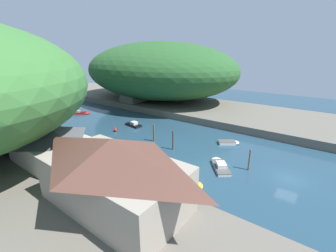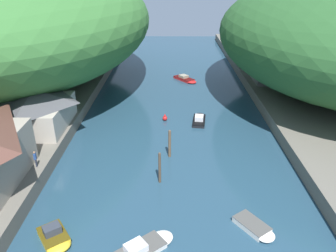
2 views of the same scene
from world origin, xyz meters
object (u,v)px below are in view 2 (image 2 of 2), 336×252
object	(u,v)px
boat_far_upstream	(55,238)
boat_mid_channel	(143,248)
boat_small_dinghy	(199,119)
person_on_quay	(19,163)
boat_red_skiff	(186,79)
right_bank_cottage	(274,66)
boat_far_right_bank	(256,228)
person_by_boathouse	(35,158)
channel_buoy_near	(165,118)
boathouse_shed	(36,108)

from	to	relation	value
boat_far_upstream	boat_mid_channel	xyz separation A→B (m)	(6.92, -0.85, -0.08)
boat_small_dinghy	person_on_quay	size ratio (longest dim) A/B	2.88
boat_red_skiff	boat_far_upstream	xyz separation A→B (m)	(-11.70, -40.74, 0.11)
right_bank_cottage	boat_far_right_bank	xyz separation A→B (m)	(-10.49, -33.97, -4.01)
right_bank_cottage	person_by_boathouse	bearing A→B (deg)	-138.43
boat_mid_channel	channel_buoy_near	xyz separation A→B (m)	(1.19, 23.44, 0.09)
right_bank_cottage	boat_mid_channel	size ratio (longest dim) A/B	1.31
boat_far_right_bank	channel_buoy_near	xyz separation A→B (m)	(-7.75, 21.26, 0.14)
boat_far_upstream	person_on_quay	world-z (taller)	person_on_quay
right_bank_cottage	boat_far_upstream	distance (m)	44.22
boat_far_right_bank	channel_buoy_near	bearing A→B (deg)	-105.44
boat_mid_channel	boathouse_shed	bearing A→B (deg)	179.96
boat_red_skiff	right_bank_cottage	bearing A→B (deg)	122.55
boat_far_right_bank	boat_small_dinghy	bearing A→B (deg)	-117.43
boat_far_right_bank	person_by_boathouse	world-z (taller)	person_by_boathouse
right_bank_cottage	channel_buoy_near	distance (m)	22.57
boat_red_skiff	boat_mid_channel	distance (m)	41.86
boat_far_right_bank	person_on_quay	bearing A→B (deg)	-50.85
boat_small_dinghy	channel_buoy_near	world-z (taller)	boat_small_dinghy
channel_buoy_near	boat_red_skiff	bearing A→B (deg)	78.80
right_bank_cottage	boat_small_dinghy	distance (m)	19.06
boat_small_dinghy	right_bank_cottage	bearing A→B (deg)	51.18
boathouse_shed	person_on_quay	bearing A→B (deg)	-79.16
boat_far_right_bank	person_on_quay	world-z (taller)	person_on_quay
channel_buoy_near	boat_far_right_bank	bearing A→B (deg)	-69.97
right_bank_cottage	boat_far_upstream	bearing A→B (deg)	-126.73
boat_red_skiff	channel_buoy_near	size ratio (longest dim) A/B	5.25
boat_red_skiff	person_by_boathouse	xyz separation A→B (m)	(-15.93, -32.54, 2.29)
boat_small_dinghy	boat_far_upstream	xyz separation A→B (m)	(-12.88, -22.40, 0.06)
boat_mid_channel	person_on_quay	xyz separation A→B (m)	(-12.32, 8.03, 2.27)
boat_mid_channel	person_by_boathouse	distance (m)	14.53
person_by_boathouse	channel_buoy_near	bearing A→B (deg)	-51.88
right_bank_cottage	boat_far_right_bank	bearing A→B (deg)	-107.15
boathouse_shed	boat_far_right_bank	xyz separation A→B (m)	(23.18, -15.92, -3.80)
right_bank_cottage	channel_buoy_near	xyz separation A→B (m)	(-18.23, -12.72, -3.87)
boat_red_skiff	boathouse_shed	bearing A→B (deg)	13.90
person_by_boathouse	boat_far_upstream	bearing A→B (deg)	-164.00
boat_far_upstream	person_by_boathouse	distance (m)	9.48
person_by_boathouse	boat_mid_channel	bearing A→B (deg)	-140.36
boat_red_skiff	boat_far_right_bank	world-z (taller)	boat_red_skiff
boat_far_right_bank	channel_buoy_near	size ratio (longest dim) A/B	3.77
right_bank_cottage	boat_small_dinghy	size ratio (longest dim) A/B	1.41
boat_mid_channel	boat_far_right_bank	world-z (taller)	boat_mid_channel
boat_far_right_bank	boat_mid_channel	bearing A→B (deg)	-21.76
boathouse_shed	channel_buoy_near	size ratio (longest dim) A/B	9.36
boat_small_dinghy	boat_far_right_bank	bearing A→B (deg)	-74.56
boat_small_dinghy	boat_far_upstream	distance (m)	25.83
boat_red_skiff	boat_far_right_bank	xyz separation A→B (m)	(4.15, -39.41, -0.02)
boat_mid_channel	boat_far_right_bank	xyz separation A→B (m)	(8.94, 2.18, -0.05)
boat_red_skiff	person_by_boathouse	size ratio (longest dim) A/B	3.19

